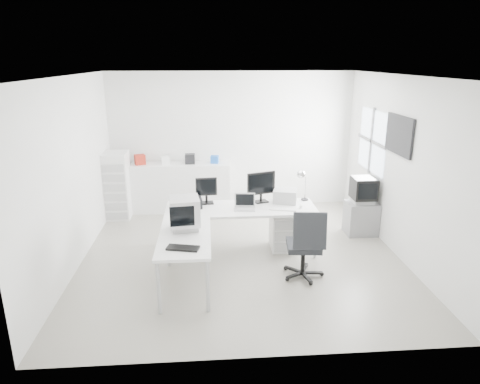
{
  "coord_description": "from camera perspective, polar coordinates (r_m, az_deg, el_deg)",
  "views": [
    {
      "loc": [
        -0.5,
        -6.28,
        3.03
      ],
      "look_at": [
        0.0,
        0.2,
        1.0
      ],
      "focal_mm": 32.0,
      "sensor_mm": 36.0,
      "label": 1
    }
  ],
  "objects": [
    {
      "name": "clutter_box_c",
      "position": [
        8.74,
        -6.69,
        4.42
      ],
      "size": [
        0.2,
        0.18,
        0.2
      ],
      "primitive_type": "cube",
      "rotation": [
        0.0,
        0.0,
        0.0
      ],
      "color": "black",
      "rests_on": "sideboard"
    },
    {
      "name": "left_wall",
      "position": [
        6.79,
        -21.43,
        2.24
      ],
      "size": [
        0.02,
        5.0,
        2.8
      ],
      "primitive_type": "cube",
      "color": "white",
      "rests_on": "floor"
    },
    {
      "name": "desk_lamp",
      "position": [
        7.23,
        8.69,
        0.62
      ],
      "size": [
        0.18,
        0.18,
        0.45
      ],
      "primitive_type": null,
      "rotation": [
        0.0,
        0.0,
        -0.27
      ],
      "color": "silver",
      "rests_on": "main_desk"
    },
    {
      "name": "white_mouse",
      "position": [
        6.88,
        8.12,
        -1.92
      ],
      "size": [
        0.06,
        0.06,
        0.06
      ],
      "primitive_type": "sphere",
      "color": "white",
      "rests_on": "main_desk"
    },
    {
      "name": "lcd_monitor_large",
      "position": [
        7.04,
        2.83,
        0.62
      ],
      "size": [
        0.53,
        0.34,
        0.51
      ],
      "primitive_type": null,
      "rotation": [
        0.0,
        0.0,
        0.33
      ],
      "color": "black",
      "rests_on": "main_desk"
    },
    {
      "name": "filing_cabinet",
      "position": [
        8.71,
        -16.02,
        0.86
      ],
      "size": [
        0.46,
        0.55,
        1.31
      ],
      "primitive_type": "cube",
      "color": "white",
      "rests_on": "floor"
    },
    {
      "name": "main_desk",
      "position": [
        6.98,
        0.14,
        -4.99
      ],
      "size": [
        2.4,
        0.8,
        0.75
      ],
      "primitive_type": null,
      "color": "white",
      "rests_on": "floor"
    },
    {
      "name": "back_wall",
      "position": [
        8.94,
        -1.13,
        6.85
      ],
      "size": [
        5.0,
        0.02,
        2.8
      ],
      "primitive_type": "cube",
      "color": "white",
      "rests_on": "floor"
    },
    {
      "name": "black_keyboard",
      "position": [
        5.45,
        -7.62,
        -7.41
      ],
      "size": [
        0.43,
        0.25,
        0.03
      ],
      "primitive_type": "cube",
      "rotation": [
        0.0,
        0.0,
        -0.23
      ],
      "color": "black",
      "rests_on": "side_desk"
    },
    {
      "name": "clutter_box_d",
      "position": [
        8.74,
        -3.4,
        4.36
      ],
      "size": [
        0.18,
        0.16,
        0.15
      ],
      "primitive_type": "cube",
      "rotation": [
        0.0,
        0.0,
        -0.2
      ],
      "color": "blue",
      "rests_on": "sideboard"
    },
    {
      "name": "clutter_box_a",
      "position": [
        8.84,
        -13.19,
        4.23
      ],
      "size": [
        0.25,
        0.23,
        0.2
      ],
      "primitive_type": "cube",
      "rotation": [
        0.0,
        0.0,
        0.35
      ],
      "color": "#A22417",
      "rests_on": "sideboard"
    },
    {
      "name": "window",
      "position": [
        8.17,
        17.17,
        6.51
      ],
      "size": [
        0.02,
        1.2,
        1.1
      ],
      "primitive_type": null,
      "color": "white",
      "rests_on": "right_wall"
    },
    {
      "name": "side_desk",
      "position": [
        5.97,
        -7.27,
        -9.19
      ],
      "size": [
        0.7,
        1.4,
        0.75
      ],
      "primitive_type": null,
      "color": "white",
      "rests_on": "floor"
    },
    {
      "name": "floor",
      "position": [
        6.99,
        0.13,
        -8.34
      ],
      "size": [
        5.0,
        5.0,
        0.01
      ],
      "primitive_type": "cube",
      "color": "#B0AE9E",
      "rests_on": "ground"
    },
    {
      "name": "crt_tv",
      "position": [
        7.82,
        16.13,
        0.19
      ],
      "size": [
        0.5,
        0.48,
        0.45
      ],
      "primitive_type": null,
      "color": "black",
      "rests_on": "tv_cabinet"
    },
    {
      "name": "laptop",
      "position": [
        6.72,
        0.64,
        -1.43
      ],
      "size": [
        0.37,
        0.38,
        0.23
      ],
      "primitive_type": null,
      "rotation": [
        0.0,
        0.0,
        -0.09
      ],
      "color": "#B7B7BA",
      "rests_on": "main_desk"
    },
    {
      "name": "lcd_monitor_small",
      "position": [
        7.0,
        -4.51,
        0.17
      ],
      "size": [
        0.36,
        0.22,
        0.44
      ],
      "primitive_type": null,
      "rotation": [
        0.0,
        0.0,
        0.08
      ],
      "color": "black",
      "rests_on": "main_desk"
    },
    {
      "name": "wall_picture",
      "position": [
        7.12,
        20.46,
        7.14
      ],
      "size": [
        0.04,
        0.9,
        0.6
      ],
      "primitive_type": null,
      "color": "black",
      "rests_on": "right_wall"
    },
    {
      "name": "office_chair",
      "position": [
        6.19,
        8.5,
        -6.64
      ],
      "size": [
        0.67,
        0.67,
        1.06
      ],
      "primitive_type": null,
      "rotation": [
        0.0,
        0.0,
        -0.1
      ],
      "color": "#232427",
      "rests_on": "floor"
    },
    {
      "name": "white_keyboard",
      "position": [
        6.79,
        5.73,
        -2.28
      ],
      "size": [
        0.45,
        0.23,
        0.02
      ],
      "primitive_type": "cube",
      "rotation": [
        0.0,
        0.0,
        -0.24
      ],
      "color": "white",
      "rests_on": "main_desk"
    },
    {
      "name": "right_wall",
      "position": [
        7.14,
        20.59,
        3.04
      ],
      "size": [
        0.02,
        5.0,
        2.8
      ],
      "primitive_type": "cube",
      "color": "white",
      "rests_on": "floor"
    },
    {
      "name": "sideboard",
      "position": [
        8.9,
        -7.84,
        0.66
      ],
      "size": [
        1.98,
        0.5,
        0.99
      ],
      "primitive_type": "cube",
      "color": "white",
      "rests_on": "floor"
    },
    {
      "name": "tv_cabinet",
      "position": [
        7.99,
        15.83,
        -3.37
      ],
      "size": [
        0.54,
        0.44,
        0.59
      ],
      "primitive_type": "cube",
      "color": "gray",
      "rests_on": "floor"
    },
    {
      "name": "laser_printer",
      "position": [
        7.12,
        6.04,
        -0.51
      ],
      "size": [
        0.45,
        0.41,
        0.22
      ],
      "primitive_type": "cube",
      "rotation": [
        0.0,
        0.0,
        -0.25
      ],
      "color": "#A5A5A5",
      "rests_on": "main_desk"
    },
    {
      "name": "drawer_pedestal",
      "position": [
        7.14,
        5.74,
        -5.2
      ],
      "size": [
        0.4,
        0.5,
        0.6
      ],
      "primitive_type": "cube",
      "color": "white",
      "rests_on": "floor"
    },
    {
      "name": "crt_monitor",
      "position": [
        5.96,
        -7.38,
        -2.89
      ],
      "size": [
        0.45,
        0.45,
        0.46
      ],
      "primitive_type": null,
      "rotation": [
        0.0,
        0.0,
        0.12
      ],
      "color": "#B7B7BA",
      "rests_on": "side_desk"
    },
    {
      "name": "inkjet_printer",
      "position": [
        6.91,
        -6.97,
        -1.37
      ],
      "size": [
        0.47,
        0.39,
        0.15
      ],
      "primitive_type": "cube",
      "rotation": [
        0.0,
        0.0,
        0.12
      ],
      "color": "black",
      "rests_on": "main_desk"
    },
    {
      "name": "clutter_bottle",
      "position": [
        8.93,
        -15.07,
        4.29
      ],
      "size": [
        0.07,
        0.07,
        0.22
      ],
      "primitive_type": "cylinder",
      "color": "white",
      "rests_on": "sideboard"
    },
    {
      "name": "clutter_box_b",
      "position": [
        8.78,
        -9.95,
        4.21
      ],
      "size": [
        0.19,
        0.17,
        0.16
      ],
      "primitive_type": "cube",
      "rotation": [
        0.0,
        0.0,
        0.23
      ],
      "color": "white",
      "rests_on": "sideboard"
    },
    {
      "name": "ceiling",
      "position": [
        6.3,
        0.14,
        15.26
      ],
      "size": [
        5.0,
        5.0,
        0.01
      ],
      "primitive_type": "cube",
      "color": "white",
      "rests_on": "back_wall"
    }
  ]
}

